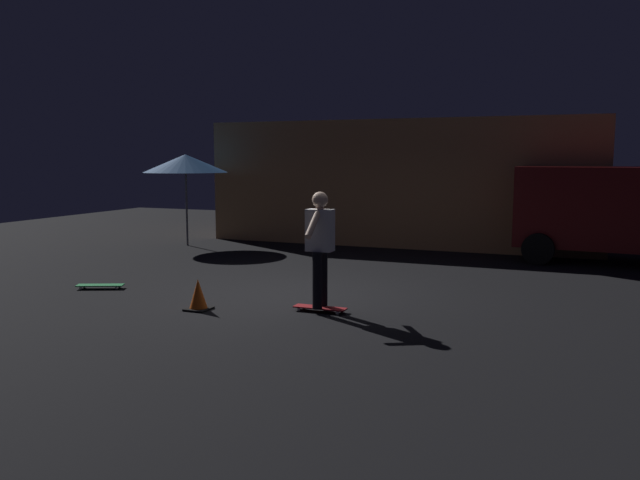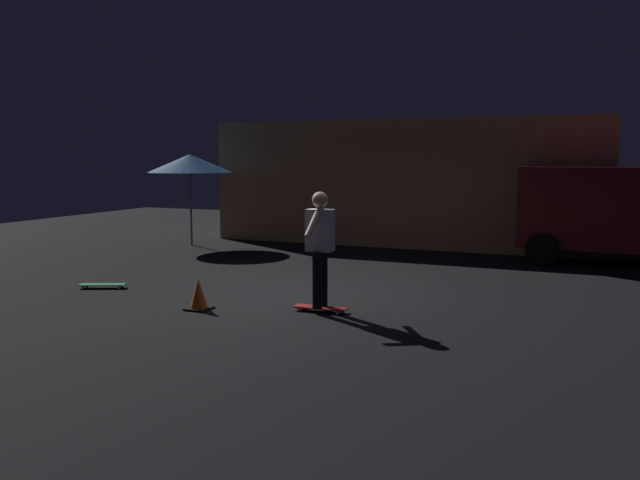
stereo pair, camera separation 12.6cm
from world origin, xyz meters
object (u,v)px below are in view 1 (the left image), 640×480
at_px(skateboard_spare, 100,286).
at_px(skateboard_ridden, 320,308).
at_px(traffic_cone, 198,296).
at_px(parked_van, 635,209).
at_px(skater, 320,241).
at_px(patio_umbrella, 185,163).

bearing_deg(skateboard_spare, skateboard_ridden, -1.40).
relative_size(skateboard_ridden, traffic_cone, 1.70).
distance_m(skateboard_spare, traffic_cone, 2.49).
bearing_deg(parked_van, traffic_cone, -131.55).
xyz_separation_m(parked_van, skateboard_spare, (-8.57, -6.30, -1.11)).
relative_size(parked_van, skateboard_spare, 5.95).
distance_m(parked_van, traffic_cone, 9.36).
bearing_deg(skateboard_ridden, traffic_cone, -161.55).
bearing_deg(skater, skateboard_ridden, -135.00).
height_order(skateboard_ridden, traffic_cone, traffic_cone).
bearing_deg(parked_van, skater, -124.99).
height_order(parked_van, skateboard_ridden, parked_van).
xyz_separation_m(patio_umbrella, skateboard_spare, (1.70, -5.15, -2.02)).
xyz_separation_m(skateboard_ridden, traffic_cone, (-1.70, -0.57, 0.16)).
height_order(patio_umbrella, skater, patio_umbrella).
bearing_deg(skateboard_ridden, parked_van, 55.01).
height_order(parked_van, skater, parked_van).
relative_size(skateboard_spare, traffic_cone, 1.73).
xyz_separation_m(patio_umbrella, traffic_cone, (4.09, -5.82, -1.86)).
height_order(patio_umbrella, traffic_cone, patio_umbrella).
xyz_separation_m(skateboard_ridden, skateboard_spare, (-4.09, 0.10, 0.00)).
relative_size(patio_umbrella, skateboard_spare, 2.90).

